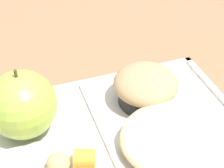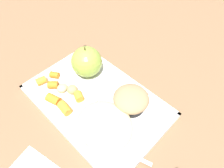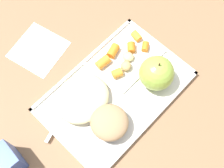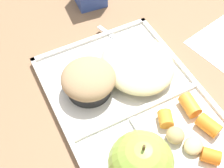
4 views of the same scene
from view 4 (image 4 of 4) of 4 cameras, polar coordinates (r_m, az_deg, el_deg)
name	(u,v)px [view 4 (image 4 of 4)]	position (r m, az deg, el deg)	size (l,w,h in m)	color
ground	(137,115)	(0.51, 4.73, -5.80)	(6.00, 6.00, 0.00)	#846042
lunch_tray	(138,114)	(0.50, 4.81, -5.54)	(0.37, 0.24, 0.02)	silver
green_apple	(141,163)	(0.41, 5.41, -14.61)	(0.09, 0.09, 0.10)	#93B742
bran_muffin	(89,81)	(0.50, -4.43, 0.66)	(0.09, 0.09, 0.05)	black
carrot_slice_edge	(165,119)	(0.49, 10.00, -6.43)	(0.02, 0.02, 0.02)	orange
carrot_slice_near_corner	(190,105)	(0.51, 14.41, -3.87)	(0.02, 0.02, 0.04)	orange
carrot_slice_center	(211,156)	(0.47, 18.05, -12.71)	(0.02, 0.02, 0.03)	orange
carrot_slice_tilted	(209,125)	(0.50, 17.66, -7.38)	(0.02, 0.02, 0.04)	orange
potato_chunk_wedge	(193,146)	(0.48, 15.01, -11.10)	(0.03, 0.03, 0.02)	tan
potato_chunk_large	(175,135)	(0.47, 11.79, -9.38)	(0.03, 0.03, 0.02)	tan
egg_noodle_pile	(137,63)	(0.53, 4.76, 3.88)	(0.14, 0.12, 0.04)	beige
meatball_center	(147,50)	(0.56, 6.59, 6.33)	(0.03, 0.03, 0.03)	brown
meatball_front	(142,57)	(0.55, 5.74, 5.04)	(0.04, 0.04, 0.04)	#755B4C
meatball_back	(157,60)	(0.55, 8.51, 4.41)	(0.03, 0.03, 0.03)	brown
plastic_fork	(131,50)	(0.58, 3.53, 6.46)	(0.15, 0.06, 0.00)	silver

